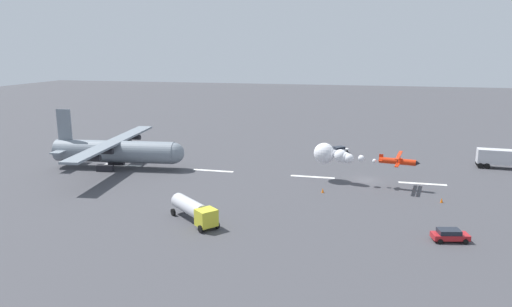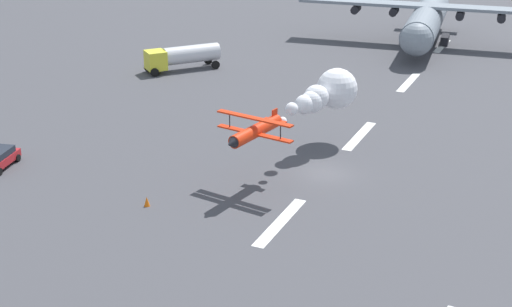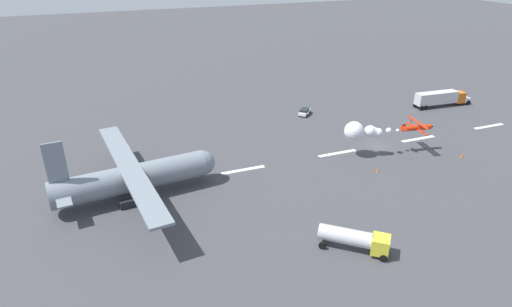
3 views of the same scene
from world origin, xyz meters
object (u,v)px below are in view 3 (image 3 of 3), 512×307
traffic_cone_far (378,170)px  semi_truck_orange (441,98)px  followme_car_yellow (305,112)px  fuel_tanker_truck (355,239)px  traffic_cone_near (462,156)px  cargo_transport_plane (139,176)px  stunt_biplane_red (366,131)px

traffic_cone_far → semi_truck_orange: bearing=-146.0°
semi_truck_orange → followme_car_yellow: (33.92, -6.48, -1.32)m
fuel_tanker_truck → traffic_cone_near: 37.44m
cargo_transport_plane → traffic_cone_far: (-39.74, 6.82, -3.13)m
cargo_transport_plane → semi_truck_orange: 76.39m
traffic_cone_near → followme_car_yellow: bearing=-60.9°
stunt_biplane_red → traffic_cone_far: (1.70, 6.86, -4.46)m
cargo_transport_plane → stunt_biplane_red: bearing=-179.9°
cargo_transport_plane → traffic_cone_far: bearing=170.3°
stunt_biplane_red → traffic_cone_far: 8.36m
semi_truck_orange → fuel_tanker_truck: size_ratio=1.77×
cargo_transport_plane → followme_car_yellow: (-40.61, -23.18, -2.69)m
fuel_tanker_truck → stunt_biplane_red: bearing=-126.1°
fuel_tanker_truck → traffic_cone_near: fuel_tanker_truck is taller
stunt_biplane_red → traffic_cone_far: size_ratio=23.58×
fuel_tanker_truck → followme_car_yellow: fuel_tanker_truck is taller
fuel_tanker_truck → traffic_cone_near: bearing=-154.4°
semi_truck_orange → cargo_transport_plane: bearing=12.6°
cargo_transport_plane → semi_truck_orange: cargo_transport_plane is taller
stunt_biplane_red → semi_truck_orange: size_ratio=1.18×
semi_truck_orange → followme_car_yellow: semi_truck_orange is taller
semi_truck_orange → stunt_biplane_red: bearing=26.7°
cargo_transport_plane → traffic_cone_near: bearing=172.4°
stunt_biplane_red → fuel_tanker_truck: bearing=53.9°
fuel_tanker_truck → semi_truck_orange: bearing=-141.2°
traffic_cone_far → traffic_cone_near: bearing=177.3°
semi_truck_orange → followme_car_yellow: size_ratio=3.53×
cargo_transport_plane → fuel_tanker_truck: cargo_transport_plane is taller
cargo_transport_plane → stunt_biplane_red: cargo_transport_plane is taller
fuel_tanker_truck → followme_car_yellow: (-16.58, -47.03, -0.93)m
cargo_transport_plane → stunt_biplane_red: (-41.43, -0.05, 1.33)m
semi_truck_orange → traffic_cone_far: semi_truck_orange is taller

